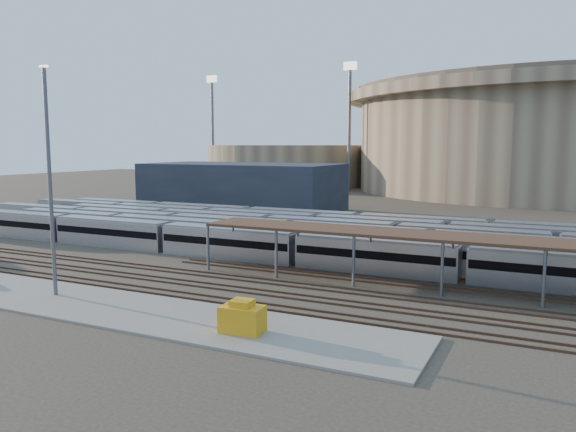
% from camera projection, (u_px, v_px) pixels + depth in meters
% --- Properties ---
extents(ground, '(420.00, 420.00, 0.00)m').
position_uv_depth(ground, '(266.00, 279.00, 58.44)').
color(ground, '#383026').
rests_on(ground, ground).
extents(apron, '(50.00, 9.00, 0.20)m').
position_uv_depth(apron, '(130.00, 310.00, 47.16)').
color(apron, gray).
rests_on(apron, ground).
extents(subway_trains, '(125.67, 23.90, 3.60)m').
position_uv_depth(subway_trains, '(336.00, 237.00, 74.45)').
color(subway_trains, silver).
rests_on(subway_trains, ground).
extents(inspection_shed, '(60.30, 6.00, 5.30)m').
position_uv_depth(inspection_shed, '(496.00, 242.00, 51.94)').
color(inspection_shed, '#5D5D62').
rests_on(inspection_shed, ground).
extents(empty_tracks, '(170.00, 9.62, 0.18)m').
position_uv_depth(empty_tracks, '(242.00, 290.00, 53.96)').
color(empty_tracks, '#4C3323').
rests_on(empty_tracks, ground).
extents(stadium, '(124.00, 124.00, 32.50)m').
position_uv_depth(stadium, '(553.00, 137.00, 170.83)').
color(stadium, gray).
rests_on(stadium, ground).
extents(secondary_arena, '(56.00, 56.00, 14.00)m').
position_uv_depth(secondary_arena, '(288.00, 165.00, 199.61)').
color(secondary_arena, gray).
rests_on(secondary_arena, ground).
extents(service_building, '(42.00, 20.00, 10.00)m').
position_uv_depth(service_building, '(242.00, 187.00, 122.05)').
color(service_building, '#1E232D').
rests_on(service_building, ground).
extents(floodlight_0, '(4.00, 1.00, 38.40)m').
position_uv_depth(floodlight_0, '(349.00, 123.00, 167.13)').
color(floodlight_0, '#5D5D62').
rests_on(floodlight_0, ground).
extents(floodlight_1, '(4.00, 1.00, 38.40)m').
position_uv_depth(floodlight_1, '(213.00, 126.00, 199.72)').
color(floodlight_1, '#5D5D62').
rests_on(floodlight_1, ground).
extents(floodlight_3, '(4.00, 1.00, 38.40)m').
position_uv_depth(floodlight_3, '(448.00, 127.00, 203.24)').
color(floodlight_3, '#5D5D62').
rests_on(floodlight_3, ground).
extents(yard_light_pole, '(0.82, 0.36, 20.67)m').
position_uv_depth(yard_light_pole, '(50.00, 182.00, 50.43)').
color(yard_light_pole, '#5D5D62').
rests_on(yard_light_pole, apron).
extents(yellow_equipment, '(3.27, 2.18, 1.96)m').
position_uv_depth(yellow_equipment, '(242.00, 319.00, 41.20)').
color(yellow_equipment, orange).
rests_on(yellow_equipment, apron).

